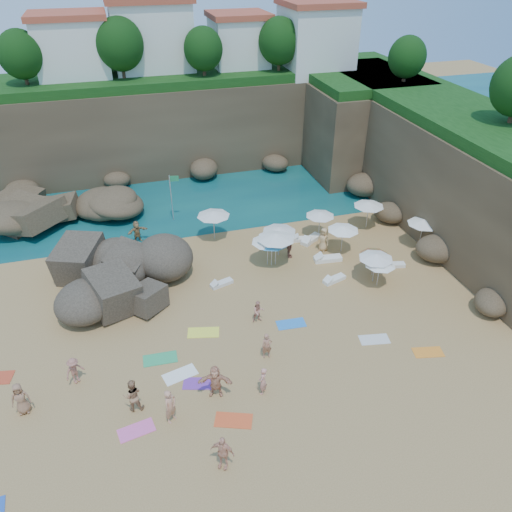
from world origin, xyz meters
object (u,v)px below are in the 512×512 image
object	(u,v)px
person_stand_2	(171,250)
person_stand_6	(263,381)
person_stand_4	(323,240)
rock_outcrop	(130,289)
parasol_2	(268,240)
flag_pole	(172,192)
lounger_0	(222,283)
person_stand_0	(170,406)
person_stand_1	(133,395)
parasol_1	(320,214)
person_stand_3	(289,247)
parasol_0	(213,214)
person_stand_5	(137,231)

from	to	relation	value
person_stand_2	person_stand_6	bearing A→B (deg)	135.06
person_stand_6	person_stand_4	bearing A→B (deg)	-179.49
rock_outcrop	parasol_2	bearing A→B (deg)	2.01
flag_pole	lounger_0	world-z (taller)	flag_pole
flag_pole	person_stand_0	distance (m)	20.09
rock_outcrop	person_stand_1	world-z (taller)	person_stand_1
parasol_1	person_stand_3	xyz separation A→B (m)	(-3.17, -2.20, -1.01)
rock_outcrop	person_stand_6	size ratio (longest dim) A/B	4.23
parasol_1	person_stand_0	world-z (taller)	parasol_1
parasol_0	person_stand_1	bearing A→B (deg)	-115.79
rock_outcrop	parasol_1	size ratio (longest dim) A/B	3.16
parasol_1	rock_outcrop	bearing A→B (deg)	-168.30
person_stand_5	flag_pole	bearing A→B (deg)	21.15
parasol_1	person_stand_2	xyz separation A→B (m)	(-11.24, -0.10, -1.15)
person_stand_4	person_stand_2	bearing A→B (deg)	-141.61
rock_outcrop	person_stand_3	size ratio (longest dim) A/B	3.92
rock_outcrop	person_stand_0	distance (m)	11.26
parasol_1	parasol_2	xyz separation A→B (m)	(-4.93, -2.65, 0.08)
lounger_0	person_stand_4	bearing A→B (deg)	-2.64
person_stand_4	person_stand_3	bearing A→B (deg)	-127.62
rock_outcrop	flag_pole	bearing A→B (deg)	63.87
person_stand_3	person_stand_4	world-z (taller)	person_stand_4
flag_pole	parasol_2	world-z (taller)	flag_pole
parasol_2	person_stand_1	distance (m)	14.38
rock_outcrop	flag_pole	xyz separation A→B (m)	(4.23, 8.63, 2.47)
parasol_0	person_stand_5	bearing A→B (deg)	167.53
parasol_0	person_stand_2	world-z (taller)	parasol_0
parasol_2	person_stand_5	size ratio (longest dim) A/B	1.34
parasol_1	lounger_0	bearing A→B (deg)	-153.91
person_stand_1	person_stand_6	xyz separation A→B (m)	(6.26, -0.75, -0.12)
parasol_1	parasol_2	bearing A→B (deg)	-151.71
person_stand_4	lounger_0	bearing A→B (deg)	-116.34
person_stand_0	person_stand_4	world-z (taller)	person_stand_0
parasol_0	person_stand_4	bearing A→B (deg)	-27.97
person_stand_1	person_stand_2	size ratio (longest dim) A/B	1.27
person_stand_5	person_stand_1	bearing A→B (deg)	-114.02
person_stand_2	lounger_0	bearing A→B (deg)	157.43
rock_outcrop	parasol_0	xyz separation A→B (m)	(6.67, 4.79, 2.14)
flag_pole	parasol_2	bearing A→B (deg)	-57.67
parasol_1	person_stand_2	distance (m)	11.30
parasol_2	person_stand_5	world-z (taller)	parasol_2
person_stand_2	person_stand_6	distance (m)	13.87
person_stand_2	person_stand_3	size ratio (longest dim) A/B	0.83
parasol_1	person_stand_3	bearing A→B (deg)	-145.17
person_stand_0	person_stand_4	distance (m)	17.57
rock_outcrop	lounger_0	distance (m)	5.98
person_stand_1	person_stand_3	bearing A→B (deg)	-134.04
parasol_2	person_stand_4	xyz separation A→B (m)	(4.41, 0.62, -1.06)
rock_outcrop	lounger_0	size ratio (longest dim) A/B	4.48
person_stand_4	person_stand_5	bearing A→B (deg)	-152.99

